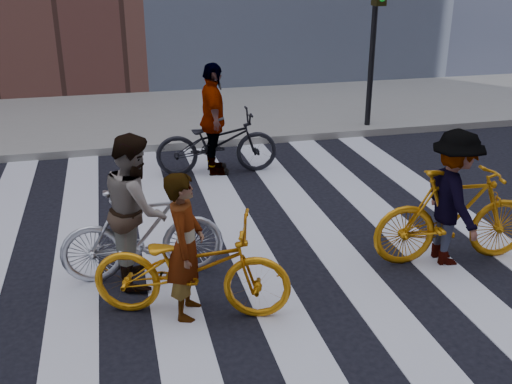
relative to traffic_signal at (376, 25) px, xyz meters
name	(u,v)px	position (x,y,z in m)	size (l,w,h in m)	color
ground	(213,271)	(-4.40, -5.32, -2.28)	(100.00, 100.00, 0.00)	black
sidewalk_far	(158,117)	(-4.40, 2.18, -2.20)	(100.00, 5.00, 0.15)	gray
zebra_crosswalk	(213,270)	(-4.40, -5.32, -2.27)	(8.25, 10.00, 0.01)	silver
traffic_signal	(376,25)	(0.00, 0.00, 0.00)	(0.22, 0.42, 3.33)	black
bike_yellow_left	(191,268)	(-4.77, -6.19, -1.72)	(0.74, 2.11, 1.11)	orange
bike_silver_mid	(143,234)	(-5.22, -5.27, -1.70)	(0.54, 1.92, 1.15)	silver
bike_yellow_right	(454,216)	(-1.43, -5.77, -1.66)	(0.58, 2.06, 1.24)	#C7790B
bike_dark_rear	(217,143)	(-3.70, -1.81, -1.72)	(0.74, 2.14, 1.12)	black
rider_left	(186,246)	(-4.82, -6.19, -1.47)	(0.59, 0.39, 1.62)	slate
rider_mid	(136,209)	(-5.27, -5.27, -1.38)	(0.87, 0.68, 1.80)	slate
rider_right	(453,198)	(-1.48, -5.77, -1.42)	(1.11, 0.64, 1.72)	slate
rider_rear	(213,120)	(-3.75, -1.81, -1.30)	(1.15, 0.48, 1.96)	slate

